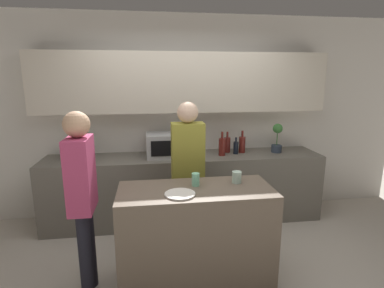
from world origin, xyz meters
name	(u,v)px	position (x,y,z in m)	size (l,w,h in m)	color
ground_plane	(203,287)	(0.00, 0.00, 0.00)	(14.00, 14.00, 0.00)	beige
back_wall	(182,104)	(0.00, 1.66, 1.54)	(6.40, 0.40, 2.70)	silver
back_counter	(185,188)	(0.00, 1.39, 0.44)	(3.60, 0.62, 0.89)	#6B665B
kitchen_island	(196,236)	(-0.05, 0.10, 0.47)	(1.38, 0.59, 0.93)	brown
microwave	(167,145)	(-0.23, 1.41, 1.04)	(0.52, 0.39, 0.30)	#B7BABC
toaster	(77,152)	(-1.35, 1.41, 0.98)	(0.26, 0.16, 0.18)	black
potted_plant	(277,138)	(1.26, 1.41, 1.09)	(0.14, 0.14, 0.40)	#333D4C
bottle_0	(222,146)	(0.48, 1.35, 1.01)	(0.09, 0.09, 0.31)	maroon
bottle_1	(227,144)	(0.59, 1.50, 1.00)	(0.09, 0.09, 0.28)	maroon
bottle_2	(236,147)	(0.69, 1.40, 0.98)	(0.07, 0.07, 0.23)	black
bottle_3	(242,144)	(0.79, 1.46, 1.00)	(0.09, 0.09, 0.30)	maroon
plate_on_island	(180,194)	(-0.21, -0.02, 0.94)	(0.26, 0.26, 0.01)	white
cup_0	(196,179)	(-0.04, 0.18, 0.99)	(0.07, 0.07, 0.12)	#85DCB0
cup_1	(237,177)	(0.35, 0.20, 0.99)	(0.09, 0.09, 0.11)	silver
person_left	(82,190)	(-1.02, 0.11, 0.97)	(0.21, 0.34, 1.64)	black
person_center	(188,165)	(-0.05, 0.66, 0.98)	(0.34, 0.22, 1.65)	black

